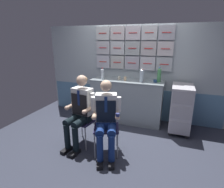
# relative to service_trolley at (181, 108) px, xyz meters

# --- Properties ---
(ground) EXTENTS (4.80, 4.80, 0.04)m
(ground) POSITION_rel_service_trolley_xyz_m (-1.17, -0.96, -0.54)
(ground) COLOR #323644
(galley_bulkhead) EXTENTS (4.20, 0.14, 2.15)m
(galley_bulkhead) POSITION_rel_service_trolley_xyz_m (-1.16, 0.41, 0.59)
(galley_bulkhead) COLOR #AFBDC3
(galley_bulkhead) RESTS_ON ground
(galley_counter) EXTENTS (1.61, 0.53, 0.97)m
(galley_counter) POSITION_rel_service_trolley_xyz_m (-1.17, 0.13, -0.03)
(galley_counter) COLOR #929FA5
(galley_counter) RESTS_ON ground
(service_trolley) EXTENTS (0.40, 0.65, 0.97)m
(service_trolley) POSITION_rel_service_trolley_xyz_m (0.00, 0.00, 0.00)
(service_trolley) COLOR black
(service_trolley) RESTS_ON ground
(folding_chair_left) EXTENTS (0.46, 0.46, 0.86)m
(folding_chair_left) POSITION_rel_service_trolley_xyz_m (-1.63, -0.98, 0.02)
(folding_chair_left) COLOR #A8AAAF
(folding_chair_left) RESTS_ON ground
(crew_member_left) EXTENTS (0.50, 0.64, 1.27)m
(crew_member_left) POSITION_rel_service_trolley_xyz_m (-1.65, -1.14, 0.18)
(crew_member_left) COLOR black
(crew_member_left) RESTS_ON ground
(folding_chair_center) EXTENTS (0.51, 0.51, 0.86)m
(folding_chair_center) POSITION_rel_service_trolley_xyz_m (-1.18, -1.10, 0.02)
(folding_chair_center) COLOR #A8AAAF
(folding_chair_center) RESTS_ON ground
(crew_member_center) EXTENTS (0.51, 0.65, 1.24)m
(crew_member_center) POSITION_rel_service_trolley_xyz_m (-1.13, -1.25, 0.16)
(crew_member_center) COLOR black
(crew_member_center) RESTS_ON ground
(water_bottle_clear) EXTENTS (0.08, 0.08, 0.25)m
(water_bottle_clear) POSITION_rel_service_trolley_xyz_m (-0.84, 0.18, 0.57)
(water_bottle_clear) COLOR silver
(water_bottle_clear) RESTS_ON galley_counter
(water_bottle_blue_cap) EXTENTS (0.07, 0.07, 0.26)m
(water_bottle_blue_cap) POSITION_rel_service_trolley_xyz_m (-1.73, 0.06, 0.57)
(water_bottle_blue_cap) COLOR white
(water_bottle_blue_cap) RESTS_ON galley_counter
(sparkling_bottle_green) EXTENTS (0.08, 0.08, 0.31)m
(sparkling_bottle_green) POSITION_rel_service_trolley_xyz_m (-0.49, 0.18, 0.60)
(sparkling_bottle_green) COLOR #4D9F5C
(sparkling_bottle_green) RESTS_ON galley_counter
(water_bottle_tall) EXTENTS (0.07, 0.07, 0.29)m
(water_bottle_tall) POSITION_rel_service_trolley_xyz_m (-0.84, 0.05, 0.59)
(water_bottle_tall) COLOR silver
(water_bottle_tall) RESTS_ON galley_counter
(espresso_cup_small) EXTENTS (0.07, 0.07, 0.06)m
(espresso_cup_small) POSITION_rel_service_trolley_xyz_m (-0.55, 0.10, 0.48)
(espresso_cup_small) COLOR navy
(espresso_cup_small) RESTS_ON galley_counter
(paper_cup_tan) EXTENTS (0.06, 0.06, 0.09)m
(paper_cup_tan) POSITION_rel_service_trolley_xyz_m (-1.19, 0.06, 0.50)
(paper_cup_tan) COLOR tan
(paper_cup_tan) RESTS_ON galley_counter
(paper_cup_blue) EXTENTS (0.06, 0.06, 0.07)m
(paper_cup_blue) POSITION_rel_service_trolley_xyz_m (-1.35, 0.13, 0.49)
(paper_cup_blue) COLOR silver
(paper_cup_blue) RESTS_ON galley_counter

